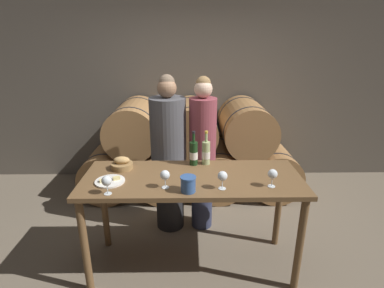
# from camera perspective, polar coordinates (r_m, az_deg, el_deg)

# --- Properties ---
(ground_plane) EXTENTS (10.00, 10.00, 0.00)m
(ground_plane) POSITION_cam_1_polar(r_m,az_deg,el_deg) (3.14, 0.04, -21.87)
(ground_plane) COLOR #726654
(stone_wall_back) EXTENTS (10.00, 0.12, 3.20)m
(stone_wall_back) POSITION_cam_1_polar(r_m,az_deg,el_deg) (4.49, -0.35, 13.54)
(stone_wall_back) COLOR #60594F
(stone_wall_back) RESTS_ON ground_plane
(barrel_stack) EXTENTS (2.92, 0.96, 1.29)m
(barrel_stack) POSITION_cam_1_polar(r_m,az_deg,el_deg) (4.14, -0.26, -1.32)
(barrel_stack) COLOR #9E7042
(barrel_stack) RESTS_ON ground_plane
(tasting_table) EXTENTS (1.90, 0.73, 0.94)m
(tasting_table) POSITION_cam_1_polar(r_m,az_deg,el_deg) (2.66, 0.04, -8.55)
(tasting_table) COLOR brown
(tasting_table) RESTS_ON ground_plane
(person_left) EXTENTS (0.38, 0.38, 1.74)m
(person_left) POSITION_cam_1_polar(r_m,az_deg,el_deg) (3.24, -4.45, -2.19)
(person_left) COLOR #232326
(person_left) RESTS_ON ground_plane
(person_right) EXTENTS (0.29, 0.29, 1.72)m
(person_right) POSITION_cam_1_polar(r_m,az_deg,el_deg) (3.23, 2.01, -1.86)
(person_right) COLOR #2D334C
(person_right) RESTS_ON ground_plane
(wine_bottle_red) EXTENTS (0.08, 0.08, 0.33)m
(wine_bottle_red) POSITION_cam_1_polar(r_m,az_deg,el_deg) (2.81, 0.31, -1.77)
(wine_bottle_red) COLOR #193819
(wine_bottle_red) RESTS_ON tasting_table
(wine_bottle_white) EXTENTS (0.08, 0.08, 0.33)m
(wine_bottle_white) POSITION_cam_1_polar(r_m,az_deg,el_deg) (2.83, 2.69, -1.66)
(wine_bottle_white) COLOR #ADBC7F
(wine_bottle_white) RESTS_ON tasting_table
(blue_crock) EXTENTS (0.12, 0.12, 0.13)m
(blue_crock) POSITION_cam_1_polar(r_m,az_deg,el_deg) (2.35, -0.74, -7.52)
(blue_crock) COLOR #335693
(blue_crock) RESTS_ON tasting_table
(bread_basket) EXTENTS (0.20, 0.20, 0.12)m
(bread_basket) POSITION_cam_1_polar(r_m,az_deg,el_deg) (2.82, -13.19, -3.76)
(bread_basket) COLOR olive
(bread_basket) RESTS_ON tasting_table
(cheese_plate) EXTENTS (0.25, 0.25, 0.04)m
(cheese_plate) POSITION_cam_1_polar(r_m,az_deg,el_deg) (2.61, -15.36, -6.82)
(cheese_plate) COLOR white
(cheese_plate) RESTS_ON tasting_table
(wine_glass_far_left) EXTENTS (0.08, 0.08, 0.15)m
(wine_glass_far_left) POSITION_cam_1_polar(r_m,az_deg,el_deg) (2.38, -15.95, -6.83)
(wine_glass_far_left) COLOR white
(wine_glass_far_left) RESTS_ON tasting_table
(wine_glass_left) EXTENTS (0.08, 0.08, 0.15)m
(wine_glass_left) POSITION_cam_1_polar(r_m,az_deg,el_deg) (2.39, -5.18, -5.98)
(wine_glass_left) COLOR white
(wine_glass_left) RESTS_ON tasting_table
(wine_glass_center) EXTENTS (0.08, 0.08, 0.15)m
(wine_glass_center) POSITION_cam_1_polar(r_m,az_deg,el_deg) (2.38, 5.84, -6.15)
(wine_glass_center) COLOR white
(wine_glass_center) RESTS_ON tasting_table
(wine_glass_right) EXTENTS (0.08, 0.08, 0.15)m
(wine_glass_right) POSITION_cam_1_polar(r_m,az_deg,el_deg) (2.49, 15.10, -5.60)
(wine_glass_right) COLOR white
(wine_glass_right) RESTS_ON tasting_table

